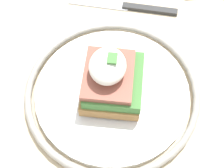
% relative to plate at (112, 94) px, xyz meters
% --- Properties ---
extents(dining_table, '(1.09, 0.79, 0.77)m').
position_rel_plate_xyz_m(dining_table, '(0.00, -0.02, -0.12)').
color(dining_table, '#C6B28E').
rests_on(dining_table, ground_plane).
extents(plate, '(0.25, 0.25, 0.02)m').
position_rel_plate_xyz_m(plate, '(0.00, 0.00, 0.00)').
color(plate, white).
rests_on(plate, dining_table).
extents(sandwich, '(0.12, 0.08, 0.08)m').
position_rel_plate_xyz_m(sandwich, '(0.00, 0.00, 0.04)').
color(sandwich, '#9E703D').
rests_on(sandwich, plate).
extents(knife, '(0.03, 0.19, 0.01)m').
position_rel_plate_xyz_m(knife, '(0.18, -0.01, -0.01)').
color(knife, '#2D2D2D').
rests_on(knife, dining_table).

